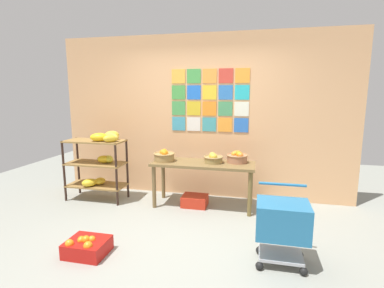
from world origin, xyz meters
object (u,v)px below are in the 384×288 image
Objects in this scene: banana_shelf_unit at (100,159)px; shopping_cart at (282,222)px; orange_crate_foreground at (87,246)px; display_table at (203,169)px; produce_crate_under_table at (195,201)px; fruit_basket_right at (164,156)px; fruit_basket_back_right at (213,158)px; fruit_basket_left at (237,157)px.

banana_shelf_unit is 1.43× the size of shopping_cart.
orange_crate_foreground is 2.10m from shopping_cart.
produce_crate_under_table is (-0.13, -0.02, -0.52)m from display_table.
fruit_basket_back_right is at bearing 3.47° from fruit_basket_right.
fruit_basket_left is at bearing 5.55° from banana_shelf_unit.
orange_crate_foreground is at bearing -120.43° from display_table.
fruit_basket_back_right is 0.37m from fruit_basket_left.
fruit_basket_right is 0.42× the size of shopping_cart.
display_table is at bearing 59.57° from orange_crate_foreground.
fruit_basket_left is (0.50, 0.12, 0.18)m from display_table.
banana_shelf_unit reaches higher than fruit_basket_back_right.
fruit_basket_right reaches higher than orange_crate_foreground.
shopping_cart is (1.07, -1.37, -0.15)m from display_table.
fruit_basket_right is 0.77× the size of orange_crate_foreground.
fruit_basket_left is at bearing 16.35° from fruit_basket_back_right.
shopping_cart is at bearing -69.07° from fruit_basket_left.
shopping_cart reaches higher than produce_crate_under_table.
orange_crate_foreground is at bearing -117.38° from produce_crate_under_table.
fruit_basket_back_right reaches higher than orange_crate_foreground.
fruit_basket_back_right is 0.93× the size of fruit_basket_left.
fruit_basket_left is 0.83× the size of produce_crate_under_table.
banana_shelf_unit is at bearing -176.63° from fruit_basket_right.
banana_shelf_unit reaches higher than fruit_basket_right.
display_table is 3.60× the size of orange_crate_foreground.
fruit_basket_left reaches higher than orange_crate_foreground.
fruit_basket_left reaches higher than fruit_basket_back_right.
shopping_cart is at bearing -24.85° from banana_shelf_unit.
produce_crate_under_table is at bearing -170.75° from display_table.
fruit_basket_right is (-0.76, -0.05, 0.01)m from fruit_basket_back_right.
produce_crate_under_table is (-0.28, -0.04, -0.68)m from fruit_basket_back_right.
shopping_cart is (0.57, -1.49, -0.32)m from fruit_basket_left.
display_table is 0.55m from fruit_basket_left.
fruit_basket_back_right is 0.38× the size of shopping_cart.
fruit_basket_back_right reaches higher than display_table.
fruit_basket_right is (-1.12, -0.15, 0.00)m from fruit_basket_left.
orange_crate_foreground is at bearing -129.67° from fruit_basket_left.
fruit_basket_left reaches higher than produce_crate_under_table.
shopping_cart is at bearing -38.51° from fruit_basket_right.
fruit_basket_back_right is 0.90× the size of fruit_basket_right.
shopping_cart is (1.20, -1.35, 0.37)m from produce_crate_under_table.
display_table is 4.65× the size of fruit_basket_right.
fruit_basket_left is 1.63m from shopping_cart.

